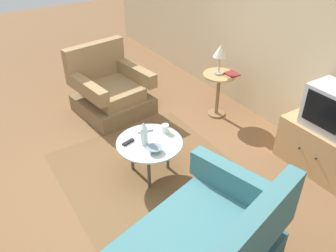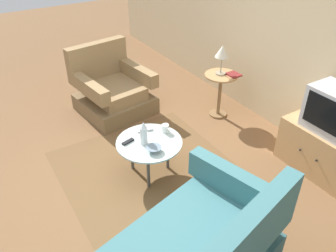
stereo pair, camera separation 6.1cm
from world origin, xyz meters
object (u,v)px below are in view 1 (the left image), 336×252
(coffee_table, at_px, (149,145))
(television, at_px, (333,109))
(side_table, at_px, (219,86))
(bowl, at_px, (154,149))
(mug, at_px, (165,128))
(tv_stand, at_px, (321,148))
(tv_remote_silver, at_px, (145,130))
(book, at_px, (232,74))
(armchair, at_px, (110,91))
(tv_remote_dark, at_px, (128,142))
(vase, at_px, (144,134))
(table_lamp, at_px, (220,52))

(coffee_table, distance_m, television, 1.98)
(side_table, height_order, bowl, side_table)
(side_table, relative_size, mug, 4.97)
(tv_stand, distance_m, tv_remote_silver, 2.01)
(side_table, bearing_deg, book, 49.02)
(coffee_table, height_order, tv_stand, tv_stand)
(armchair, relative_size, book, 5.80)
(armchair, bearing_deg, tv_remote_dark, 65.17)
(television, bearing_deg, book, -176.00)
(vase, bearing_deg, tv_stand, 61.61)
(tv_stand, relative_size, tv_remote_dark, 6.10)
(bowl, bearing_deg, tv_remote_dark, -150.32)
(vase, xyz_separation_m, bowl, (0.17, 0.02, -0.10))
(coffee_table, distance_m, book, 1.69)
(television, xyz_separation_m, mug, (-1.02, -1.44, -0.30))
(mug, height_order, book, book)
(television, bearing_deg, vase, -118.41)
(armchair, height_order, tv_remote_dark, armchair)
(side_table, bearing_deg, coffee_table, -67.50)
(side_table, bearing_deg, mug, -66.17)
(side_table, distance_m, book, 0.26)
(vase, xyz_separation_m, tv_remote_dark, (-0.11, -0.14, -0.12))
(tv_stand, distance_m, bowl, 1.91)
(coffee_table, relative_size, bowl, 4.44)
(table_lamp, distance_m, tv_remote_dark, 1.82)
(armchair, xyz_separation_m, tv_stand, (2.51, 1.46, -0.03))
(table_lamp, xyz_separation_m, vase, (0.63, -1.53, -0.37))
(vase, relative_size, bowl, 1.66)
(tv_stand, height_order, tv_remote_dark, tv_stand)
(table_lamp, relative_size, tv_remote_dark, 2.73)
(tv_remote_dark, distance_m, tv_remote_silver, 0.28)
(coffee_table, bearing_deg, vase, -91.16)
(armchair, relative_size, television, 2.02)
(mug, distance_m, tv_remote_silver, 0.24)
(side_table, xyz_separation_m, vase, (0.61, -1.53, 0.12))
(television, bearing_deg, mug, -125.20)
(television, height_order, tv_remote_silver, television)
(table_lamp, bearing_deg, tv_remote_silver, -73.35)
(mug, xyz_separation_m, book, (-0.43, 1.34, 0.16))
(tv_remote_dark, bearing_deg, armchair, 58.72)
(book, bearing_deg, tv_remote_dark, -78.12)
(armchair, xyz_separation_m, book, (1.06, 1.35, 0.34))
(bowl, distance_m, book, 1.78)
(vase, xyz_separation_m, tv_remote_silver, (-0.21, 0.12, -0.12))
(coffee_table, height_order, bowl, bowl)
(armchair, xyz_separation_m, mug, (1.49, 0.01, 0.18))
(side_table, xyz_separation_m, book, (0.11, 0.12, 0.20))
(side_table, distance_m, television, 1.61)
(mug, bearing_deg, bowl, -50.07)
(side_table, bearing_deg, tv_remote_silver, -74.16)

